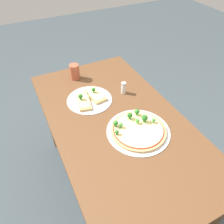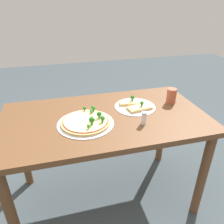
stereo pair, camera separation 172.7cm
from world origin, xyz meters
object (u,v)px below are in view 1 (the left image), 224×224
dining_table (117,131)px  drinking_cup (75,72)px  pizza_tray_whole (138,129)px  condiment_shaker (124,88)px  pizza_tray_slice (90,98)px

dining_table → drinking_cup: 0.54m
drinking_cup → pizza_tray_whole: bearing=12.0°
dining_table → pizza_tray_whole: bearing=25.8°
dining_table → condiment_shaker: size_ratio=16.56×
pizza_tray_slice → drinking_cup: bearing=-179.8°
pizza_tray_whole → dining_table: bearing=-154.2°
pizza_tray_slice → condiment_shaker: size_ratio=3.58×
dining_table → drinking_cup: size_ratio=12.29×
pizza_tray_whole → condiment_shaker: 0.35m
pizza_tray_slice → drinking_cup: 0.28m
pizza_tray_slice → drinking_cup: (-0.28, -0.00, 0.04)m
dining_table → pizza_tray_whole: pizza_tray_whole is taller
drinking_cup → condiment_shaker: size_ratio=1.35×
dining_table → pizza_tray_slice: 0.27m
pizza_tray_whole → condiment_shaker: condiment_shaker is taller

